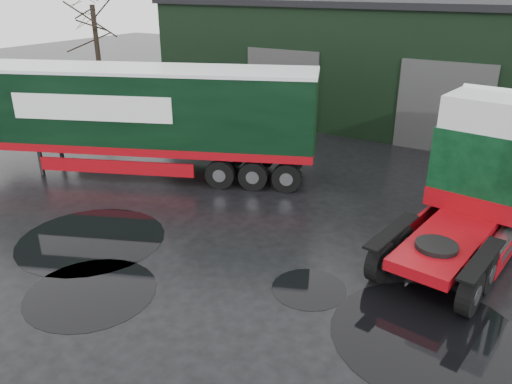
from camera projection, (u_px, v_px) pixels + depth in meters
ground at (232, 288)px, 12.56m from camera, size 100.00×100.00×0.00m
warehouse at (470, 63)px, 26.25m from camera, size 32.40×12.40×6.30m
hero_tractor at (466, 186)px, 13.18m from camera, size 3.93×7.29×4.31m
trailer_left at (142, 122)px, 19.33m from camera, size 13.66×7.74×4.23m
tree_left at (96, 36)px, 28.38m from camera, size 4.40×4.40×8.50m
tree_back_a at (383, 16)px, 37.31m from camera, size 4.40×4.40×9.50m
puddle_0 at (91, 292)px, 12.39m from camera, size 3.23×3.23×0.01m
puddle_1 at (309, 289)px, 12.54m from camera, size 1.88×1.88×0.01m
puddle_2 at (92, 239)px, 14.95m from camera, size 4.33×4.33×0.01m
puddle_4 at (427, 336)px, 10.86m from camera, size 4.21×4.21×0.01m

